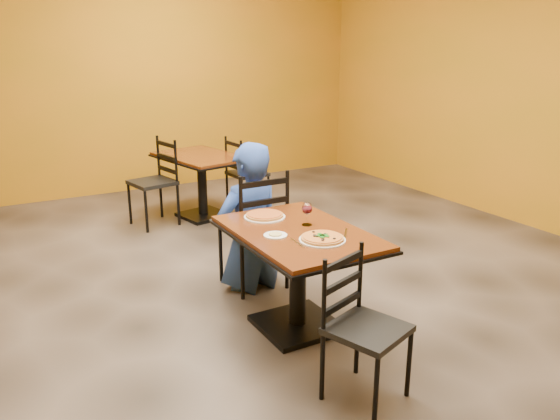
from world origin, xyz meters
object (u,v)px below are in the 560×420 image
chair_second_right (247,174)px  plate_far (265,217)px  chair_main_near (368,330)px  wine_glass (307,213)px  chair_second_left (152,183)px  side_plate (275,235)px  table_main (298,256)px  plate_main (322,240)px  diner (249,216)px  pizza_main (322,238)px  chair_main_far (253,228)px  pizza_far (265,215)px  table_second (202,172)px

chair_second_right → plate_far: chair_second_right is taller
chair_main_near → wine_glass: size_ratio=4.88×
chair_second_left → side_plate: chair_second_left is taller
plate_far → wine_glass: bearing=-59.1°
table_main → chair_second_right: chair_second_right is taller
chair_second_right → chair_second_left: bearing=85.8°
chair_second_right → side_plate: chair_second_right is taller
table_main → plate_main: 0.32m
table_main → plate_main: plate_main is taller
chair_second_right → plate_far: bearing=152.6°
diner → pizza_main: bearing=81.6°
chair_second_right → wine_glass: size_ratio=5.08×
diner → chair_main_far: bearing=154.9°
chair_main_far → pizza_far: size_ratio=3.66×
pizza_far → side_plate: 0.42m
chair_main_far → pizza_main: 1.11m
chair_second_right → side_plate: bearing=153.3°
chair_main_near → chair_second_right: 3.91m
table_second → plate_far: 2.52m
pizza_main → plate_far: bearing=98.8°
diner → plate_main: size_ratio=4.01×
diner → plate_main: 1.10m
side_plate → pizza_far: bearing=72.1°
side_plate → chair_second_left: bearing=89.9°
table_second → pizza_far: bearing=-100.7°
wine_glass → diner: bearing=96.6°
chair_second_left → wine_glass: chair_second_left is taller
chair_main_far → chair_second_right: bearing=-115.8°
table_second → chair_main_near: (-0.49, -3.75, -0.11)m
chair_main_near → pizza_main: chair_main_near is taller
diner → wine_glass: size_ratio=6.90×
chair_main_near → pizza_far: bearing=69.7°
pizza_main → side_plate: 0.32m
chair_second_left → diner: size_ratio=0.79×
table_second → chair_main_far: size_ratio=1.23×
pizza_far → side_plate: pizza_far is taller
chair_main_near → table_second: bearing=63.3°
chair_second_right → plate_far: size_ratio=2.95×
table_second → wine_glass: bearing=-95.9°
table_main → chair_main_near: size_ratio=1.40×
table_main → chair_main_near: 0.92m
side_plate → wine_glass: wine_glass is taller
table_main → side_plate: size_ratio=7.69×
chair_second_right → plate_far: 2.70m
chair_main_near → diner: bearing=66.9°
chair_main_near → side_plate: chair_main_near is taller
chair_second_left → side_plate: 2.88m
diner → pizza_far: 0.49m
side_plate → wine_glass: 0.34m
chair_second_right → pizza_main: 3.26m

